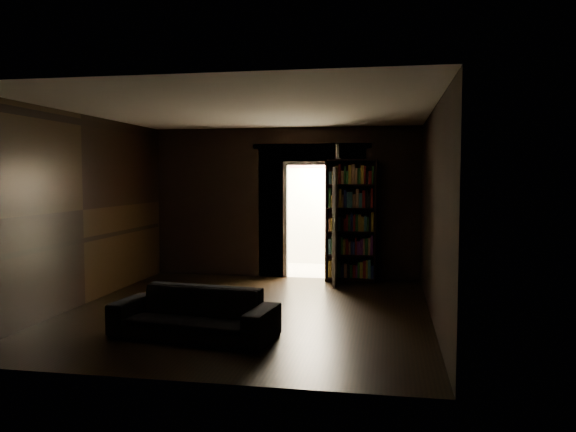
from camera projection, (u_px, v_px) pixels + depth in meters
The scene contains 9 objects.
ground at pixel (249, 311), 7.89m from camera, with size 5.50×5.50×0.00m, color black.
room_walls at pixel (264, 190), 8.82m from camera, with size 5.02×5.61×2.84m.
kitchen_alcove at pixel (319, 210), 11.51m from camera, with size 2.20×1.80×2.60m.
sofa at pixel (194, 305), 6.61m from camera, with size 1.93×0.84×0.74m, color black.
bookshelf at pixel (351, 221), 10.09m from camera, with size 0.90×0.32×2.20m, color black.
refrigerator at pixel (349, 228), 11.67m from camera, with size 0.74×0.68×1.65m, color white.
door at pixel (335, 226), 9.90m from camera, with size 0.85×0.05×2.05m, color white.
figurine at pixel (337, 152), 10.05m from camera, with size 0.09×0.09×0.28m, color silver.
bottles at pixel (345, 182), 11.53m from camera, with size 0.64×0.08×0.26m, color black.
Camera 1 is at (1.93, -7.55, 1.88)m, focal length 35.00 mm.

